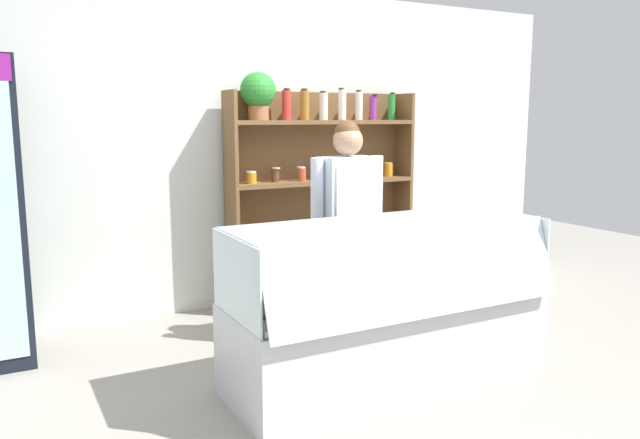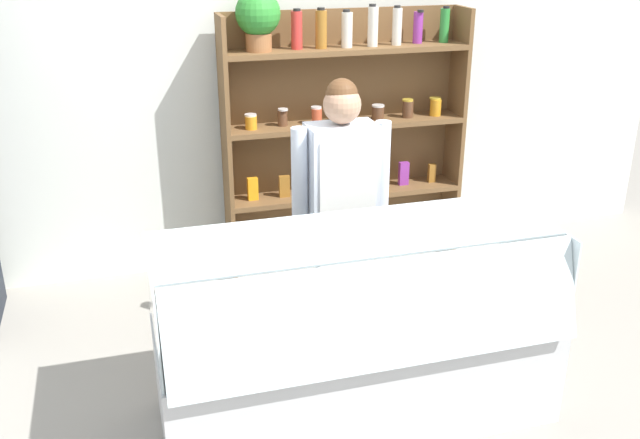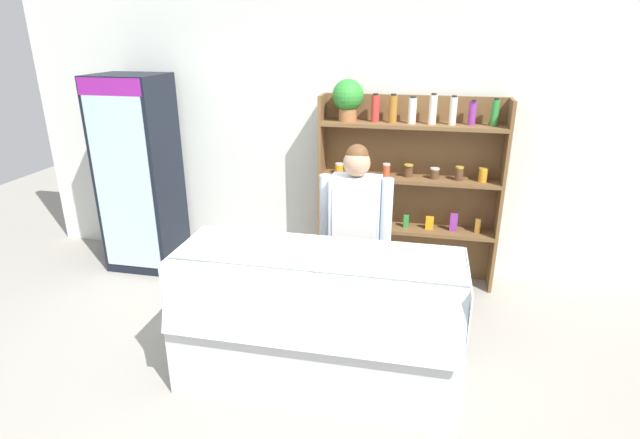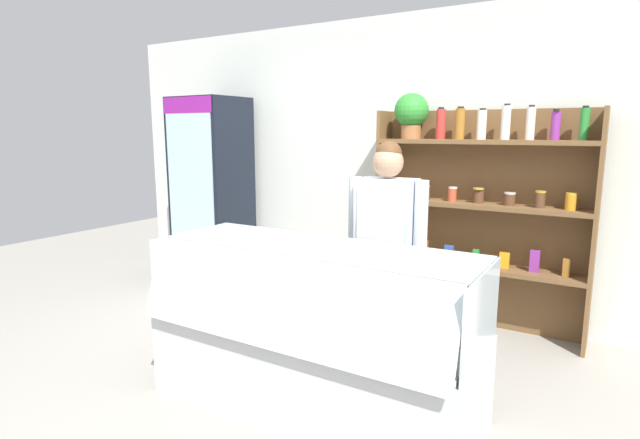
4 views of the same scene
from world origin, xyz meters
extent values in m
plane|color=gray|center=(0.00, 0.00, 0.00)|extent=(12.00, 12.00, 0.00)
cube|color=silver|center=(0.00, 1.98, 1.35)|extent=(6.80, 0.10, 2.70)
cylinder|color=silver|center=(-1.83, 1.25, 0.36)|extent=(0.07, 0.07, 0.21)
cylinder|color=red|center=(-1.81, 1.25, 0.87)|extent=(0.07, 0.07, 0.16)
cube|color=brown|center=(0.72, 1.84, 0.92)|extent=(1.73, 0.02, 1.84)
cube|color=brown|center=(-0.13, 1.70, 0.92)|extent=(0.03, 0.28, 1.84)
cube|color=brown|center=(1.57, 1.70, 0.92)|extent=(0.03, 0.28, 1.84)
cube|color=brown|center=(0.72, 1.70, 0.55)|extent=(1.67, 0.28, 0.04)
cube|color=brown|center=(0.72, 1.70, 1.07)|extent=(1.67, 0.28, 0.04)
cube|color=brown|center=(0.72, 1.70, 1.58)|extent=(1.67, 0.28, 0.04)
cylinder|color=#996038|center=(0.12, 1.70, 1.66)|extent=(0.17, 0.17, 0.12)
sphere|color=#2C872D|center=(0.12, 1.70, 1.84)|extent=(0.29, 0.29, 0.29)
cylinder|color=red|center=(0.37, 1.71, 1.72)|extent=(0.07, 0.07, 0.25)
cylinder|color=black|center=(0.37, 1.70, 1.85)|extent=(0.05, 0.05, 0.02)
cylinder|color=#9E6623|center=(0.54, 1.69, 1.72)|extent=(0.08, 0.08, 0.25)
cylinder|color=black|center=(0.54, 1.70, 1.85)|extent=(0.05, 0.05, 0.02)
cylinder|color=silver|center=(0.71, 1.68, 1.71)|extent=(0.07, 0.07, 0.23)
cylinder|color=black|center=(0.71, 1.70, 1.84)|extent=(0.05, 0.05, 0.02)
cylinder|color=silver|center=(0.90, 1.68, 1.73)|extent=(0.07, 0.07, 0.26)
cylinder|color=black|center=(0.90, 1.70, 1.87)|extent=(0.05, 0.05, 0.02)
cylinder|color=silver|center=(1.08, 1.69, 1.72)|extent=(0.07, 0.07, 0.25)
cylinder|color=black|center=(1.08, 1.70, 1.85)|extent=(0.04, 0.04, 0.02)
cylinder|color=purple|center=(1.25, 1.73, 1.71)|extent=(0.07, 0.07, 0.21)
cylinder|color=black|center=(1.25, 1.70, 1.82)|extent=(0.04, 0.04, 0.02)
cylinder|color=#2D8C38|center=(1.44, 1.71, 1.71)|extent=(0.07, 0.07, 0.23)
cylinder|color=black|center=(1.44, 1.70, 1.84)|extent=(0.04, 0.04, 0.02)
cylinder|color=orange|center=(0.04, 1.69, 1.13)|extent=(0.08, 0.08, 0.09)
cylinder|color=silver|center=(0.04, 1.70, 1.18)|extent=(0.08, 0.08, 0.01)
cylinder|color=brown|center=(0.27, 1.71, 1.14)|extent=(0.07, 0.07, 0.11)
cylinder|color=silver|center=(0.27, 1.70, 1.20)|extent=(0.07, 0.07, 0.01)
cylinder|color=#BF4C2D|center=(0.50, 1.68, 1.14)|extent=(0.07, 0.07, 0.11)
cylinder|color=silver|center=(0.50, 1.70, 1.20)|extent=(0.07, 0.07, 0.01)
cylinder|color=brown|center=(0.71, 1.71, 1.14)|extent=(0.09, 0.09, 0.11)
cylinder|color=gold|center=(0.71, 1.70, 1.20)|extent=(0.09, 0.09, 0.01)
cylinder|color=brown|center=(0.96, 1.70, 1.13)|extent=(0.09, 0.09, 0.09)
cylinder|color=silver|center=(0.96, 1.70, 1.18)|extent=(0.09, 0.09, 0.01)
cylinder|color=brown|center=(1.18, 1.69, 1.14)|extent=(0.08, 0.08, 0.12)
cylinder|color=gold|center=(1.18, 1.70, 1.21)|extent=(0.08, 0.08, 0.01)
cylinder|color=orange|center=(1.40, 1.68, 1.14)|extent=(0.08, 0.08, 0.12)
cylinder|color=gold|center=(1.40, 1.70, 1.21)|extent=(0.08, 0.08, 0.01)
cube|color=orange|center=(0.04, 1.70, 0.65)|extent=(0.07, 0.04, 0.16)
cube|color=#9E6623|center=(0.27, 1.70, 0.65)|extent=(0.08, 0.04, 0.15)
cube|color=#3356B2|center=(0.50, 1.70, 0.64)|extent=(0.08, 0.04, 0.13)
cube|color=#2D8C38|center=(0.72, 1.70, 0.63)|extent=(0.05, 0.04, 0.12)
cube|color=orange|center=(0.95, 1.70, 0.63)|extent=(0.08, 0.04, 0.13)
cube|color=purple|center=(1.18, 1.70, 0.66)|extent=(0.07, 0.04, 0.17)
cube|color=#9E6623|center=(1.41, 1.70, 0.64)|extent=(0.05, 0.04, 0.14)
cube|color=silver|center=(0.21, -0.05, 0.28)|extent=(1.96, 0.73, 0.55)
cube|color=white|center=(0.21, -0.05, 0.57)|extent=(1.90, 0.67, 0.03)
cube|color=silver|center=(0.21, -0.40, 0.78)|extent=(1.92, 0.16, 0.47)
cube|color=silver|center=(0.21, 0.00, 1.00)|extent=(1.92, 0.57, 0.01)
cube|color=silver|center=(-0.76, -0.05, 0.78)|extent=(0.01, 0.69, 0.45)
cube|color=silver|center=(1.18, -0.05, 0.78)|extent=(0.01, 0.69, 0.45)
cube|color=tan|center=(-0.58, 0.03, 0.61)|extent=(0.16, 0.11, 0.05)
cube|color=white|center=(-0.58, -0.19, 0.61)|extent=(0.05, 0.03, 0.02)
cube|color=beige|center=(-0.32, 0.03, 0.61)|extent=(0.16, 0.12, 0.06)
cube|color=white|center=(-0.32, -0.19, 0.61)|extent=(0.05, 0.03, 0.02)
cube|color=tan|center=(-0.05, 0.03, 0.61)|extent=(0.16, 0.11, 0.06)
cube|color=white|center=(-0.05, -0.19, 0.61)|extent=(0.05, 0.03, 0.02)
cube|color=beige|center=(0.21, 0.03, 0.61)|extent=(0.16, 0.11, 0.05)
cube|color=white|center=(0.21, -0.19, 0.61)|extent=(0.05, 0.03, 0.02)
cube|color=tan|center=(0.47, 0.03, 0.61)|extent=(0.17, 0.13, 0.06)
cube|color=white|center=(0.47, -0.19, 0.61)|extent=(0.05, 0.03, 0.02)
cube|color=beige|center=(0.74, 0.03, 0.61)|extent=(0.17, 0.12, 0.06)
cube|color=white|center=(0.74, -0.19, 0.61)|extent=(0.05, 0.03, 0.02)
cube|color=tan|center=(1.00, 0.03, 0.61)|extent=(0.17, 0.14, 0.05)
cube|color=white|center=(1.00, -0.19, 0.61)|extent=(0.05, 0.03, 0.02)
cylinder|color=tan|center=(-0.59, -0.16, 0.66)|extent=(0.19, 0.15, 0.15)
cylinder|color=#A35B4C|center=(-0.37, -0.16, 0.64)|extent=(0.16, 0.13, 0.11)
cylinder|color=white|center=(0.70, -0.14, 0.70)|extent=(0.07, 0.07, 0.22)
cylinder|color=white|center=(0.80, -0.14, 0.69)|extent=(0.07, 0.07, 0.22)
cylinder|color=#2D2D38|center=(0.27, 0.67, 0.37)|extent=(0.13, 0.13, 0.74)
cylinder|color=#2D2D38|center=(0.44, 0.67, 0.37)|extent=(0.13, 0.13, 0.74)
cube|color=silver|center=(0.36, 0.67, 1.05)|extent=(0.39, 0.24, 0.61)
cube|color=white|center=(0.36, 0.54, 0.72)|extent=(0.32, 0.01, 1.14)
cylinder|color=silver|center=(0.11, 0.67, 1.08)|extent=(0.09, 0.09, 0.55)
cylinder|color=silver|center=(0.60, 0.67, 1.08)|extent=(0.09, 0.09, 0.55)
sphere|color=tan|center=(0.36, 0.67, 1.46)|extent=(0.21, 0.21, 0.21)
sphere|color=brown|center=(0.36, 0.68, 1.51)|extent=(0.18, 0.18, 0.18)
camera|label=1|loc=(-1.88, -3.08, 1.62)|focal=35.00mm
camera|label=2|loc=(-0.82, -2.94, 2.36)|focal=40.00mm
camera|label=3|loc=(0.85, -2.99, 2.40)|focal=28.00mm
camera|label=4|loc=(1.70, -2.43, 1.67)|focal=28.00mm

